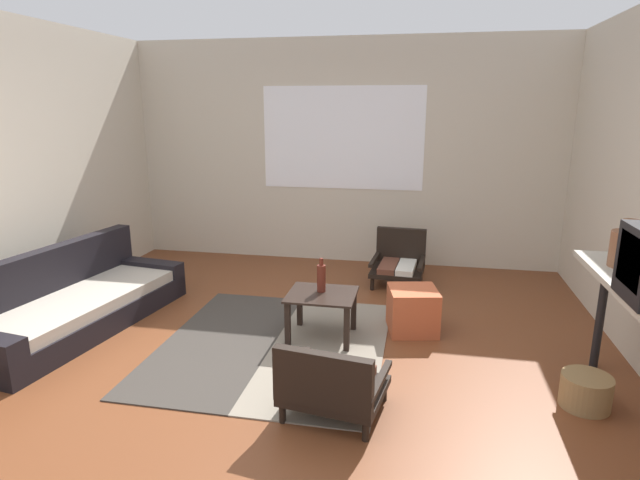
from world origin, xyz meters
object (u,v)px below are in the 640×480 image
(armchair_by_window, at_px, (399,261))
(ottoman_orange, at_px, (413,310))
(armchair_striped_foreground, at_px, (331,384))
(wicker_basket, at_px, (586,391))
(glass_bottle, at_px, (321,278))
(coffee_table, at_px, (322,303))
(couch, at_px, (73,305))
(clay_vase, at_px, (628,248))

(armchair_by_window, height_order, ottoman_orange, armchair_by_window)
(armchair_striped_foreground, bearing_deg, wicker_basket, 15.56)
(glass_bottle, bearing_deg, coffee_table, -73.53)
(ottoman_orange, relative_size, glass_bottle, 1.40)
(couch, relative_size, armchair_by_window, 3.57)
(couch, xyz_separation_m, armchair_striped_foreground, (2.49, -0.93, 0.02))
(armchair_by_window, height_order, glass_bottle, glass_bottle)
(couch, height_order, wicker_basket, couch)
(wicker_basket, bearing_deg, armchair_striped_foreground, -164.44)
(armchair_by_window, bearing_deg, couch, -147.33)
(glass_bottle, distance_m, wicker_basket, 2.08)
(wicker_basket, bearing_deg, couch, 173.23)
(coffee_table, xyz_separation_m, clay_vase, (2.11, -0.42, 0.70))
(coffee_table, relative_size, glass_bottle, 1.95)
(couch, bearing_deg, ottoman_orange, 9.47)
(armchair_by_window, bearing_deg, glass_bottle, -110.59)
(armchair_by_window, distance_m, clay_vase, 2.64)
(clay_vase, distance_m, wicker_basket, 0.98)
(armchair_striped_foreground, distance_m, wicker_basket, 1.68)
(armchair_striped_foreground, bearing_deg, ottoman_orange, 71.91)
(couch, height_order, armchair_by_window, couch)
(ottoman_orange, xyz_separation_m, glass_bottle, (-0.76, -0.25, 0.33))
(wicker_basket, bearing_deg, clay_vase, 49.85)
(armchair_by_window, distance_m, armchair_striped_foreground, 2.72)
(coffee_table, bearing_deg, ottoman_orange, 21.75)
(coffee_table, distance_m, glass_bottle, 0.21)
(couch, distance_m, armchair_by_window, 3.29)
(armchair_by_window, xyz_separation_m, clay_vase, (1.55, -2.00, 0.77))
(glass_bottle, relative_size, wicker_basket, 0.91)
(couch, bearing_deg, clay_vase, -2.96)
(armchair_striped_foreground, relative_size, clay_vase, 2.20)
(armchair_striped_foreground, distance_m, glass_bottle, 1.25)
(ottoman_orange, bearing_deg, clay_vase, -27.70)
(couch, distance_m, ottoman_orange, 3.00)
(coffee_table, xyz_separation_m, armchair_by_window, (0.56, 1.58, -0.07))
(couch, relative_size, wicker_basket, 6.84)
(ottoman_orange, xyz_separation_m, wicker_basket, (1.14, -0.98, -0.08))
(ottoman_orange, bearing_deg, couch, -170.53)
(couch, bearing_deg, coffee_table, 5.05)
(armchair_by_window, height_order, armchair_striped_foreground, armchair_by_window)
(coffee_table, height_order, armchair_striped_foreground, armchair_striped_foreground)
(armchair_by_window, relative_size, armchair_striped_foreground, 0.88)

